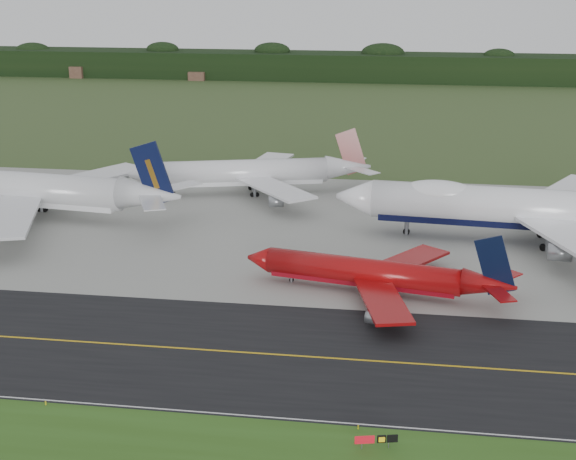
# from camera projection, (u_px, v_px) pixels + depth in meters

# --- Properties ---
(ground) EXTENTS (600.00, 600.00, 0.00)m
(ground) POSITION_uv_depth(u_px,v_px,m) (357.00, 346.00, 108.01)
(ground) COLOR #304A22
(ground) RESTS_ON ground
(taxiway) EXTENTS (400.00, 32.00, 0.02)m
(taxiway) POSITION_uv_depth(u_px,v_px,m) (355.00, 360.00, 104.25)
(taxiway) COLOR black
(taxiway) RESTS_ON ground
(apron) EXTENTS (400.00, 78.00, 0.01)m
(apron) POSITION_uv_depth(u_px,v_px,m) (373.00, 230.00, 156.01)
(apron) COLOR gray
(apron) RESTS_ON ground
(taxiway_centreline) EXTENTS (400.00, 0.40, 0.00)m
(taxiway_centreline) POSITION_uv_depth(u_px,v_px,m) (355.00, 360.00, 104.24)
(taxiway_centreline) COLOR gold
(taxiway_centreline) RESTS_ON taxiway
(taxiway_edge_line) EXTENTS (400.00, 0.25, 0.00)m
(taxiway_edge_line) POSITION_uv_depth(u_px,v_px,m) (346.00, 423.00, 89.65)
(taxiway_edge_line) COLOR silver
(taxiway_edge_line) RESTS_ON taxiway
(horizon_treeline) EXTENTS (700.00, 25.00, 12.00)m
(horizon_treeline) POSITION_uv_depth(u_px,v_px,m) (394.00, 69.00, 364.00)
(horizon_treeline) COLOR black
(horizon_treeline) RESTS_ON ground
(jet_ba_747) EXTENTS (77.50, 63.99, 19.47)m
(jet_ba_747) POSITION_uv_depth(u_px,v_px,m) (539.00, 209.00, 146.45)
(jet_ba_747) COLOR white
(jet_ba_747) RESTS_ON ground
(jet_red_737) EXTENTS (42.79, 34.40, 11.61)m
(jet_red_737) POSITION_uv_depth(u_px,v_px,m) (377.00, 274.00, 124.76)
(jet_red_737) COLOR maroon
(jet_red_737) RESTS_ON ground
(jet_navy_gold) EXTENTS (67.09, 58.05, 17.30)m
(jet_navy_gold) POSITION_uv_depth(u_px,v_px,m) (30.00, 190.00, 163.03)
(jet_navy_gold) COLOR silver
(jet_navy_gold) RESTS_ON ground
(jet_star_tail) EXTENTS (54.15, 44.37, 14.46)m
(jet_star_tail) POSITION_uv_depth(u_px,v_px,m) (252.00, 173.00, 180.39)
(jet_star_tail) COLOR white
(jet_star_tail) RESTS_ON ground
(taxiway_sign) EXTENTS (4.53, 1.20, 1.54)m
(taxiway_sign) POSITION_uv_depth(u_px,v_px,m) (376.00, 439.00, 84.64)
(taxiway_sign) COLOR slate
(taxiway_sign) RESTS_ON ground
(edge_marker_left) EXTENTS (0.16, 0.16, 0.50)m
(edge_marker_left) POSITION_uv_depth(u_px,v_px,m) (46.00, 403.00, 93.38)
(edge_marker_left) COLOR yellow
(edge_marker_left) RESTS_ON ground
(edge_marker_center) EXTENTS (0.16, 0.16, 0.50)m
(edge_marker_center) POSITION_uv_depth(u_px,v_px,m) (358.00, 427.00, 88.45)
(edge_marker_center) COLOR yellow
(edge_marker_center) RESTS_ON ground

